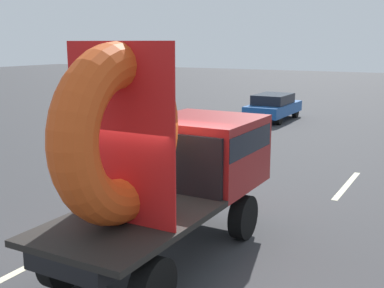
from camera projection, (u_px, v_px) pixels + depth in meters
ground_plane at (140, 258)px, 8.71m from camera, size 120.00×120.00×0.00m
flatbed_truck at (172, 158)px, 8.58m from camera, size 2.02×5.15×3.81m
distant_sedan at (273, 106)px, 24.14m from camera, size 1.71×3.98×1.30m
lane_dash_left_far at (214, 172)px, 14.54m from camera, size 0.16×2.77×0.01m
lane_dash_right_far at (347, 185)px, 13.15m from camera, size 0.16×2.95×0.01m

